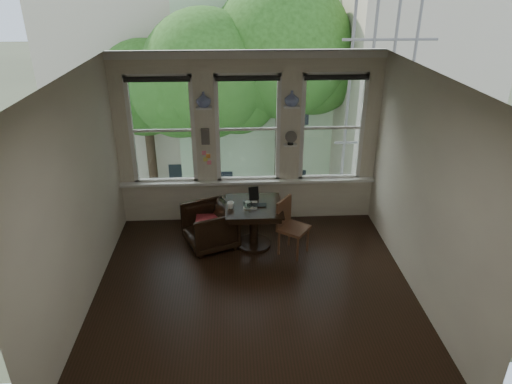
{
  "coord_description": "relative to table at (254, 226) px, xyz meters",
  "views": [
    {
      "loc": [
        -0.26,
        -5.25,
        4.05
      ],
      "look_at": [
        0.07,
        0.9,
        1.14
      ],
      "focal_mm": 32.0,
      "sensor_mm": 36.0,
      "label": 1
    }
  ],
  "objects": [
    {
      "name": "sticky_notes",
      "position": [
        -0.77,
        0.96,
        0.88
      ],
      "size": [
        0.16,
        0.01,
        0.24
      ],
      "primitive_type": null,
      "color": "pink",
      "rests_on": "ground"
    },
    {
      "name": "shelf_right",
      "position": [
        0.68,
        0.93,
        1.73
      ],
      "size": [
        0.26,
        0.16,
        0.03
      ],
      "primitive_type": "cube",
      "color": "white",
      "rests_on": "ground"
    },
    {
      "name": "armchair_left",
      "position": [
        -0.72,
        0.04,
        -0.02
      ],
      "size": [
        1.02,
        1.0,
        0.71
      ],
      "primitive_type": "imported",
      "rotation": [
        0.0,
        0.0,
        -1.18
      ],
      "color": "black",
      "rests_on": "ground"
    },
    {
      "name": "drinking_glass",
      "position": [
        -0.1,
        -0.08,
        0.43
      ],
      "size": [
        0.16,
        0.16,
        0.11
      ],
      "primitive_type": "imported",
      "rotation": [
        0.0,
        0.0,
        -0.17
      ],
      "color": "white",
      "rests_on": "table"
    },
    {
      "name": "vase_left",
      "position": [
        -0.77,
        0.93,
        1.86
      ],
      "size": [
        0.24,
        0.24,
        0.25
      ],
      "primitive_type": "imported",
      "color": "silver",
      "rests_on": "shelf_left"
    },
    {
      "name": "window_center",
      "position": [
        -0.05,
        1.03,
        1.32
      ],
      "size": [
        1.1,
        0.12,
        1.9
      ],
      "primitive_type": null,
      "color": "white",
      "rests_on": "ground"
    },
    {
      "name": "wall_left",
      "position": [
        -2.3,
        -1.22,
        1.12
      ],
      "size": [
        0.0,
        4.5,
        4.5
      ],
      "primitive_type": "plane",
      "rotation": [
        1.57,
        0.0,
        1.57
      ],
      "color": "beige",
      "rests_on": "ground"
    },
    {
      "name": "table",
      "position": [
        0.0,
        0.0,
        0.0
      ],
      "size": [
        0.9,
        0.9,
        0.75
      ],
      "primitive_type": null,
      "color": "black",
      "rests_on": "ground"
    },
    {
      "name": "window_right",
      "position": [
        1.4,
        1.03,
        1.32
      ],
      "size": [
        1.1,
        0.12,
        1.9
      ],
      "primitive_type": null,
      "color": "white",
      "rests_on": "ground"
    },
    {
      "name": "cushion_red",
      "position": [
        -0.72,
        0.04,
        0.08
      ],
      "size": [
        0.45,
        0.45,
        0.06
      ],
      "primitive_type": "cube",
      "color": "maroon",
      "rests_on": "armchair_left"
    },
    {
      "name": "ceiling",
      "position": [
        -0.05,
        -1.22,
        2.62
      ],
      "size": [
        4.5,
        4.5,
        0.0
      ],
      "primitive_type": "plane",
      "rotation": [
        3.14,
        0.0,
        0.0
      ],
      "color": "silver",
      "rests_on": "ground"
    },
    {
      "name": "ground",
      "position": [
        -0.05,
        -1.22,
        -0.38
      ],
      "size": [
        4.5,
        4.5,
        0.0
      ],
      "primitive_type": "plane",
      "color": "black",
      "rests_on": "ground"
    },
    {
      "name": "intercom",
      "position": [
        -0.77,
        0.96,
        1.23
      ],
      "size": [
        0.14,
        0.06,
        0.28
      ],
      "primitive_type": "cube",
      "color": "#59544F",
      "rests_on": "ground"
    },
    {
      "name": "papers",
      "position": [
        -0.05,
        0.01,
        0.38
      ],
      "size": [
        0.24,
        0.31,
        0.0
      ],
      "primitive_type": "cube",
      "rotation": [
        0.0,
        0.0,
        -0.06
      ],
      "color": "silver",
      "rests_on": "table"
    },
    {
      "name": "shelf_left",
      "position": [
        -0.77,
        0.93,
        1.73
      ],
      "size": [
        0.26,
        0.16,
        0.03
      ],
      "primitive_type": "cube",
      "color": "white",
      "rests_on": "ground"
    },
    {
      "name": "wall_right",
      "position": [
        2.2,
        -1.22,
        1.12
      ],
      "size": [
        0.0,
        4.5,
        4.5
      ],
      "primitive_type": "plane",
      "rotation": [
        1.57,
        0.0,
        -1.57
      ],
      "color": "beige",
      "rests_on": "ground"
    },
    {
      "name": "wall_front",
      "position": [
        -0.05,
        -3.47,
        1.12
      ],
      "size": [
        4.5,
        0.0,
        4.5
      ],
      "primitive_type": "plane",
      "rotation": [
        -1.57,
        0.0,
        0.0
      ],
      "color": "beige",
      "rests_on": "ground"
    },
    {
      "name": "side_chair_right",
      "position": [
        0.62,
        -0.25,
        0.09
      ],
      "size": [
        0.59,
        0.59,
        0.92
      ],
      "primitive_type": null,
      "rotation": [
        0.0,
        0.0,
        0.94
      ],
      "color": "#4F341C",
      "rests_on": "ground"
    },
    {
      "name": "vase_right",
      "position": [
        0.68,
        0.93,
        1.86
      ],
      "size": [
        0.24,
        0.24,
        0.25
      ],
      "primitive_type": "imported",
      "color": "silver",
      "rests_on": "shelf_right"
    },
    {
      "name": "laptop",
      "position": [
        0.04,
        -0.07,
        0.39
      ],
      "size": [
        0.32,
        0.22,
        0.02
      ],
      "primitive_type": "imported",
      "rotation": [
        0.0,
        0.0,
        -0.09
      ],
      "color": "black",
      "rests_on": "table"
    },
    {
      "name": "mug",
      "position": [
        -0.37,
        -0.08,
        0.43
      ],
      "size": [
        0.14,
        0.14,
        0.1
      ],
      "primitive_type": "imported",
      "rotation": [
        0.0,
        0.0,
        -0.29
      ],
      "color": "white",
      "rests_on": "table"
    },
    {
      "name": "tablet",
      "position": [
        0.01,
        0.21,
        0.48
      ],
      "size": [
        0.17,
        0.11,
        0.22
      ],
      "primitive_type": "cube",
      "rotation": [
        -0.26,
        0.0,
        0.22
      ],
      "color": "black",
      "rests_on": "table"
    },
    {
      "name": "window_left",
      "position": [
        -1.5,
        1.03,
        1.32
      ],
      "size": [
        1.1,
        0.12,
        1.9
      ],
      "primitive_type": null,
      "color": "white",
      "rests_on": "ground"
    },
    {
      "name": "desk_fan",
      "position": [
        0.68,
        0.91,
        1.16
      ],
      "size": [
        0.2,
        0.2,
        0.24
      ],
      "primitive_type": null,
      "color": "#59544F",
      "rests_on": "ground"
    },
    {
      "name": "wall_back",
      "position": [
        -0.05,
        1.03,
        1.12
      ],
      "size": [
        4.5,
        0.0,
        4.5
      ],
      "primitive_type": "plane",
      "rotation": [
        1.57,
        0.0,
        0.0
      ],
      "color": "beige",
      "rests_on": "ground"
    }
  ]
}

